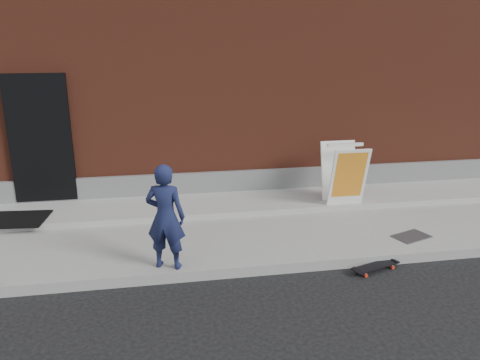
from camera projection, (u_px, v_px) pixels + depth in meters
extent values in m
plane|color=black|center=(208.00, 280.00, 6.22)|extent=(80.00, 80.00, 0.00)
cube|color=gray|center=(198.00, 231.00, 7.61)|extent=(20.00, 3.00, 0.15)
cube|color=gray|center=(194.00, 205.00, 8.42)|extent=(20.00, 1.20, 0.10)
cube|color=maroon|center=(177.00, 62.00, 12.09)|extent=(20.00, 8.00, 5.00)
cube|color=slate|center=(191.00, 183.00, 8.89)|extent=(20.00, 0.10, 0.40)
cube|color=black|center=(41.00, 139.00, 8.17)|extent=(1.05, 0.12, 2.25)
imported|color=#171D42|center=(166.00, 217.00, 6.07)|extent=(0.60, 0.49, 1.43)
cylinder|color=red|center=(384.00, 263.00, 6.65)|extent=(0.06, 0.04, 0.05)
cylinder|color=red|center=(393.00, 267.00, 6.52)|extent=(0.06, 0.04, 0.05)
cylinder|color=red|center=(358.00, 271.00, 6.43)|extent=(0.06, 0.04, 0.05)
cylinder|color=red|center=(366.00, 275.00, 6.30)|extent=(0.06, 0.04, 0.05)
cube|color=silver|center=(389.00, 263.00, 6.58)|extent=(0.09, 0.16, 0.02)
cube|color=silver|center=(362.00, 271.00, 6.35)|extent=(0.09, 0.16, 0.02)
cube|color=black|center=(376.00, 266.00, 6.46)|extent=(0.74, 0.40, 0.01)
cube|color=white|center=(349.00, 178.00, 8.08)|extent=(0.65, 0.29, 1.05)
cube|color=white|center=(339.00, 170.00, 8.53)|extent=(0.65, 0.29, 1.05)
cube|color=yellow|center=(349.00, 181.00, 8.07)|extent=(0.54, 0.22, 0.84)
cube|color=white|center=(345.00, 145.00, 8.16)|extent=(0.65, 0.06, 0.05)
cube|color=black|center=(17.00, 219.00, 7.61)|extent=(0.99, 0.83, 0.03)
cube|color=#545459|center=(411.00, 236.00, 7.21)|extent=(0.63, 0.52, 0.02)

